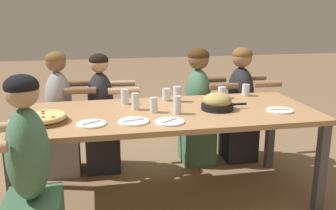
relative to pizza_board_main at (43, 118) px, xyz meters
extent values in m
plane|color=#896B4C|center=(0.93, 0.12, -0.78)|extent=(18.00, 18.00, 0.00)
cube|color=tan|center=(0.93, 0.12, -0.05)|extent=(2.34, 0.97, 0.04)
cube|color=#4C4C51|center=(-0.18, -0.31, -0.43)|extent=(0.07, 0.07, 0.71)
cube|color=#4C4C51|center=(2.04, -0.31, -0.43)|extent=(0.07, 0.07, 0.71)
cube|color=#4C4C51|center=(-0.18, 0.54, -0.43)|extent=(0.07, 0.07, 0.71)
cube|color=#4C4C51|center=(2.04, 0.54, -0.43)|extent=(0.07, 0.07, 0.71)
cylinder|color=brown|center=(0.00, 0.00, -0.02)|extent=(0.35, 0.35, 0.02)
torus|color=#DBB26B|center=(0.00, 0.00, 0.01)|extent=(0.33, 0.33, 0.04)
cylinder|color=#E5C675|center=(0.00, 0.00, 0.00)|extent=(0.28, 0.28, 0.03)
cylinder|color=#9E4C38|center=(0.07, -0.06, 0.02)|extent=(0.02, 0.02, 0.01)
cylinder|color=#9E4C38|center=(0.01, -0.05, 0.02)|extent=(0.02, 0.02, 0.01)
cylinder|color=#9E4C38|center=(-0.01, 0.10, 0.02)|extent=(0.02, 0.02, 0.01)
cylinder|color=#9E4C38|center=(-0.01, 0.05, 0.02)|extent=(0.02, 0.02, 0.01)
cylinder|color=#9E4C38|center=(-0.03, -0.07, 0.02)|extent=(0.02, 0.02, 0.01)
cylinder|color=black|center=(1.33, 0.09, -0.01)|extent=(0.26, 0.26, 0.05)
cylinder|color=black|center=(1.51, 0.09, 0.00)|extent=(0.12, 0.02, 0.02)
ellipsoid|color=tan|center=(1.33, 0.09, 0.04)|extent=(0.23, 0.23, 0.13)
cylinder|color=white|center=(0.88, -0.18, -0.02)|extent=(0.21, 0.21, 0.01)
cube|color=#B7B7BC|center=(0.88, -0.18, -0.02)|extent=(0.13, 0.10, 0.01)
cylinder|color=white|center=(0.63, -0.12, -0.02)|extent=(0.22, 0.22, 0.01)
cube|color=#B7B7BC|center=(0.63, -0.12, -0.02)|extent=(0.15, 0.05, 0.01)
cylinder|color=white|center=(0.33, -0.12, -0.02)|extent=(0.21, 0.21, 0.01)
cube|color=#B7B7BC|center=(0.33, -0.12, -0.02)|extent=(0.13, 0.09, 0.01)
cylinder|color=white|center=(1.80, -0.06, -0.02)|extent=(0.21, 0.21, 0.01)
cube|color=#B7B7BC|center=(1.80, -0.06, -0.02)|extent=(0.15, 0.04, 0.01)
cylinder|color=silver|center=(-0.15, -0.22, 0.01)|extent=(0.08, 0.08, 0.09)
cylinder|color=#1EA8DB|center=(-0.15, -0.22, 0.00)|extent=(0.07, 0.07, 0.07)
cylinder|color=black|center=(-0.13, -0.22, 0.03)|extent=(0.00, 0.01, 0.11)
cylinder|color=silver|center=(0.81, 0.10, 0.03)|extent=(0.06, 0.06, 0.12)
cylinder|color=black|center=(0.81, 0.10, 0.00)|extent=(0.05, 0.05, 0.07)
cylinder|color=silver|center=(0.98, 0.03, 0.04)|extent=(0.06, 0.06, 0.14)
cylinder|color=silver|center=(0.98, 0.03, 0.02)|extent=(0.06, 0.06, 0.11)
cylinder|color=silver|center=(1.49, 0.45, 0.02)|extent=(0.07, 0.07, 0.10)
cylinder|color=silver|center=(1.74, 0.50, 0.02)|extent=(0.07, 0.07, 0.11)
cylinder|color=silver|center=(0.61, 0.41, 0.03)|extent=(0.07, 0.07, 0.13)
cylinder|color=black|center=(0.61, 0.41, 0.00)|extent=(0.06, 0.06, 0.07)
cylinder|color=silver|center=(1.07, 0.40, 0.04)|extent=(0.07, 0.07, 0.13)
cylinder|color=black|center=(1.07, 0.40, 0.01)|extent=(0.06, 0.06, 0.09)
cylinder|color=silver|center=(0.98, 0.46, 0.02)|extent=(0.07, 0.07, 0.11)
cylinder|color=black|center=(0.98, 0.46, 0.00)|extent=(0.06, 0.06, 0.06)
cylinder|color=silver|center=(0.68, 0.21, 0.04)|extent=(0.06, 0.06, 0.14)
cylinder|color=black|center=(0.68, 0.21, 0.02)|extent=(0.05, 0.05, 0.11)
cube|color=#99999E|center=(0.04, 0.82, -0.55)|extent=(0.32, 0.34, 0.48)
ellipsoid|color=#99999E|center=(0.04, 0.82, -0.05)|extent=(0.24, 0.36, 0.51)
sphere|color=brown|center=(0.04, 0.82, 0.29)|extent=(0.18, 0.18, 0.18)
ellipsoid|color=brown|center=(0.04, 0.82, 0.32)|extent=(0.18, 0.18, 0.13)
cylinder|color=brown|center=(0.24, 0.99, 0.05)|extent=(0.28, 0.06, 0.06)
cylinder|color=brown|center=(0.24, 0.65, 0.05)|extent=(0.28, 0.06, 0.06)
cube|color=#477556|center=(1.37, 0.82, -0.55)|extent=(0.32, 0.34, 0.48)
ellipsoid|color=#477556|center=(1.37, 0.82, -0.06)|extent=(0.24, 0.36, 0.49)
sphere|color=brown|center=(1.37, 0.82, 0.28)|extent=(0.20, 0.20, 0.20)
ellipsoid|color=#422814|center=(1.37, 0.82, 0.31)|extent=(0.21, 0.21, 0.14)
cylinder|color=brown|center=(1.58, 0.99, 0.03)|extent=(0.28, 0.06, 0.06)
cylinder|color=brown|center=(1.58, 0.65, 0.03)|extent=(0.28, 0.06, 0.06)
cube|color=#232328|center=(0.42, 0.82, -0.55)|extent=(0.32, 0.34, 0.48)
ellipsoid|color=#232328|center=(0.42, 0.82, -0.06)|extent=(0.24, 0.36, 0.49)
sphere|color=tan|center=(0.42, 0.82, 0.26)|extent=(0.18, 0.18, 0.18)
ellipsoid|color=black|center=(0.42, 0.82, 0.29)|extent=(0.18, 0.18, 0.12)
cylinder|color=tan|center=(0.62, 0.99, 0.03)|extent=(0.28, 0.06, 0.06)
cylinder|color=tan|center=(0.62, 0.65, 0.03)|extent=(0.28, 0.06, 0.06)
ellipsoid|color=#477556|center=(-0.02, -0.59, -0.04)|extent=(0.24, 0.36, 0.54)
sphere|color=tan|center=(-0.02, -0.59, 0.32)|extent=(0.18, 0.18, 0.18)
ellipsoid|color=black|center=(-0.02, -0.59, 0.35)|extent=(0.19, 0.19, 0.13)
cube|color=#232328|center=(1.82, 0.82, -0.55)|extent=(0.32, 0.34, 0.48)
ellipsoid|color=#232328|center=(1.82, 0.82, -0.06)|extent=(0.24, 0.36, 0.49)
sphere|color=#9E7051|center=(1.82, 0.82, 0.28)|extent=(0.20, 0.20, 0.20)
ellipsoid|color=brown|center=(1.82, 0.82, 0.31)|extent=(0.20, 0.20, 0.14)
cylinder|color=#9E7051|center=(2.03, 0.99, 0.04)|extent=(0.28, 0.06, 0.06)
cylinder|color=#9E7051|center=(2.03, 0.65, 0.04)|extent=(0.28, 0.06, 0.06)
camera|label=1|loc=(0.37, -2.67, 0.76)|focal=40.00mm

